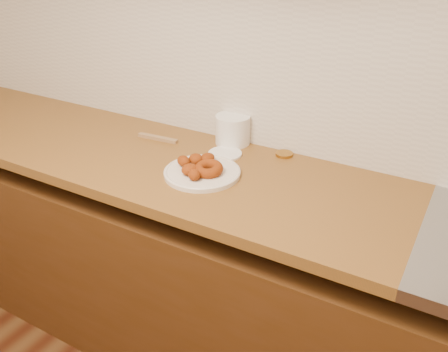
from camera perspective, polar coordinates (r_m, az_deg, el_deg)
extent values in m
cube|color=#C0B095|center=(1.72, 10.22, 16.62)|extent=(4.00, 0.02, 2.70)
cube|color=#482813|center=(1.90, 4.31, -14.76)|extent=(3.60, 0.60, 0.77)
cube|color=brown|center=(1.94, -12.69, 3.02)|extent=(2.30, 0.62, 0.04)
cube|color=beige|center=(1.74, 9.66, 11.74)|extent=(3.60, 0.02, 0.60)
cylinder|color=silver|center=(1.66, -2.65, 0.40)|extent=(0.27, 0.27, 0.02)
torus|color=#792D05|center=(1.63, -1.89, 0.90)|extent=(0.11, 0.11, 0.05)
ellipsoid|color=#792D05|center=(1.70, -3.41, 2.04)|extent=(0.07, 0.07, 0.04)
ellipsoid|color=#792D05|center=(1.69, -4.87, 1.80)|extent=(0.07, 0.06, 0.04)
ellipsoid|color=#792D05|center=(1.63, -4.14, 0.78)|extent=(0.07, 0.07, 0.04)
ellipsoid|color=#792D05|center=(1.59, -3.60, 0.14)|extent=(0.06, 0.06, 0.04)
ellipsoid|color=#792D05|center=(1.71, -2.02, 2.17)|extent=(0.05, 0.06, 0.03)
cylinder|color=white|center=(1.89, 1.06, 5.61)|extent=(0.17, 0.17, 0.11)
cylinder|color=white|center=(1.81, 0.12, 2.71)|extent=(0.16, 0.16, 0.01)
cylinder|color=#A7772D|center=(1.82, 7.26, 2.63)|extent=(0.08, 0.08, 0.01)
cube|color=olive|center=(1.96, -7.97, 4.54)|extent=(0.18, 0.03, 0.01)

